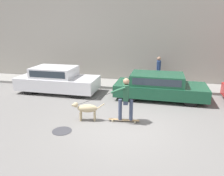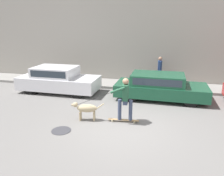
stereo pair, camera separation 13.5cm
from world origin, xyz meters
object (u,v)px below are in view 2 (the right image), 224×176
(parked_car_0, at_px, (58,80))
(parked_car_1, at_px, (160,87))
(dog, at_px, (86,108))
(skateboarder, at_px, (125,97))
(pedestrian_with_bag, at_px, (160,69))

(parked_car_0, distance_m, parked_car_1, 5.28)
(parked_car_1, relative_size, dog, 3.59)
(skateboarder, bearing_deg, dog, 2.23)
(parked_car_1, bearing_deg, skateboarder, -110.55)
(parked_car_0, bearing_deg, parked_car_1, 1.38)
(parked_car_0, height_order, skateboarder, skateboarder)
(parked_car_1, height_order, pedestrian_with_bag, pedestrian_with_bag)
(skateboarder, distance_m, pedestrian_with_bag, 5.38)
(parked_car_1, distance_m, skateboarder, 3.22)
(parked_car_0, bearing_deg, skateboarder, -34.76)
(pedestrian_with_bag, bearing_deg, dog, -121.07)
(dog, relative_size, skateboarder, 0.51)
(pedestrian_with_bag, bearing_deg, skateboarder, -107.85)
(dog, bearing_deg, parked_car_0, -59.96)
(parked_car_1, relative_size, pedestrian_with_bag, 2.75)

